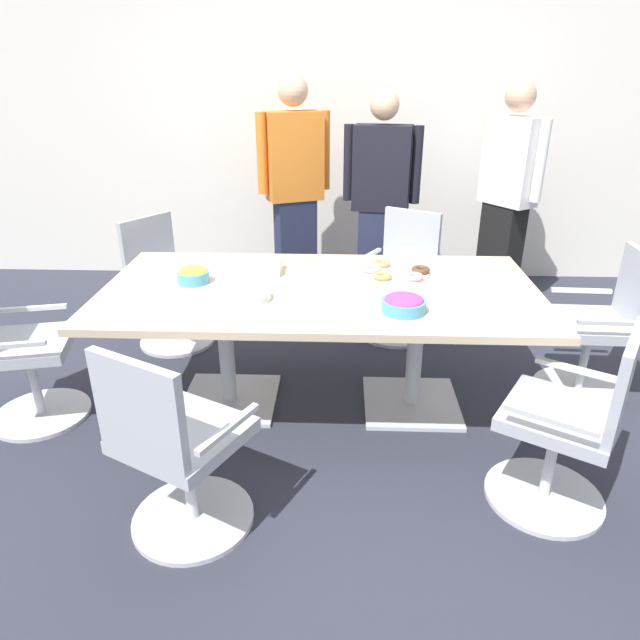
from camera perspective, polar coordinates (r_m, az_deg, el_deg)
ground_plane at (r=3.47m, az=0.00°, el=-8.40°), size 10.00×10.00×0.01m
back_wall at (r=5.34m, az=1.07°, el=19.24°), size 8.00×0.10×2.80m
conference_table at (r=3.17m, az=0.00°, el=1.24°), size 2.40×1.20×0.75m
office_chair_0 at (r=3.78m, az=26.39°, el=-1.14°), size 0.56×0.56×0.91m
office_chair_1 at (r=4.24m, az=8.13°, el=3.87°), size 0.74×0.74×0.91m
office_chair_2 at (r=4.20m, az=-15.20°, el=3.04°), size 0.75×0.75×0.91m
office_chair_3 at (r=3.55m, az=-28.26°, el=-3.12°), size 0.65×0.65×0.91m
office_chair_4 at (r=2.47m, az=-14.35°, el=-12.88°), size 0.73×0.73×0.91m
office_chair_5 at (r=2.75m, az=23.98°, el=-10.15°), size 0.74×0.74×0.91m
person_standing_0 at (r=4.74m, az=-2.58°, el=13.13°), size 0.59×0.37×1.82m
person_standing_1 at (r=4.62m, az=6.14°, el=11.97°), size 0.61×0.29×1.71m
person_standing_2 at (r=4.89m, az=18.42°, el=12.03°), size 0.43×0.55×1.78m
snack_bowl_chips_yellow at (r=3.26m, az=-12.71°, el=4.48°), size 0.18×0.18×0.09m
snack_bowl_candy_mix at (r=2.82m, az=8.48°, el=1.67°), size 0.22×0.22×0.09m
donut_platter at (r=3.35m, az=7.75°, el=4.90°), size 0.39×0.38×0.04m
plate_stack at (r=2.98m, az=-7.08°, el=2.44°), size 0.22×0.22×0.04m
napkin_pile at (r=3.36m, az=-5.47°, el=5.38°), size 0.18×0.18×0.07m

